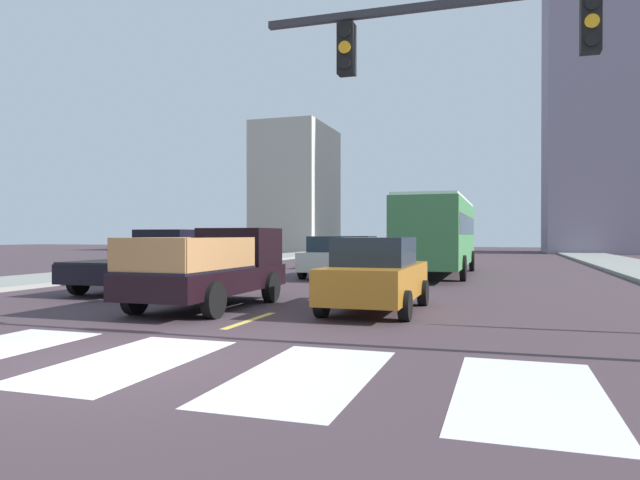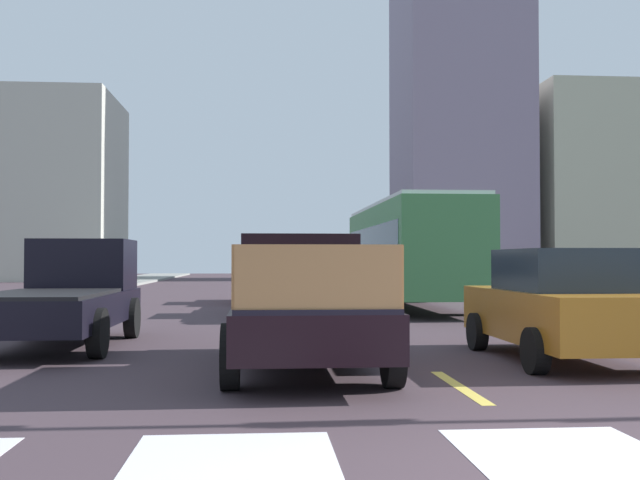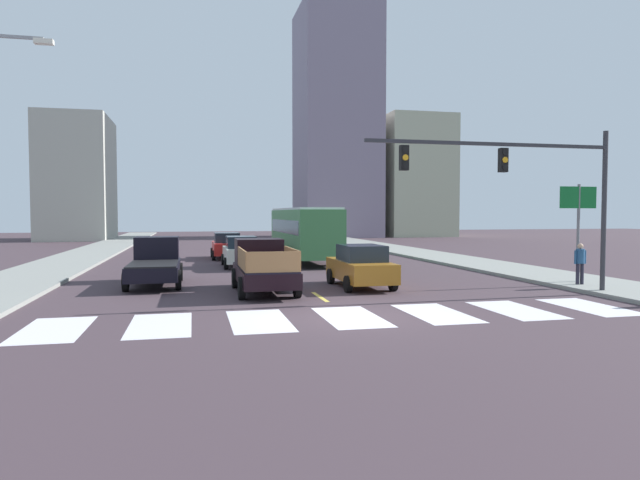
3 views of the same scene
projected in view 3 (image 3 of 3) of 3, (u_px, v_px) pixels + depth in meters
The scene contains 30 objects.
ground_plane at pixel (351, 317), 16.16m from camera, with size 160.00×160.00×0.00m, color #413239.
sidewalk_right at pixel (448, 258), 36.29m from camera, with size 3.96×110.00×0.15m, color gray.
sidewalk_left at pixel (58, 266), 31.08m from camera, with size 3.96×110.00×0.15m, color gray.
crosswalk_stripe_0 at pixel (53, 329), 14.40m from camera, with size 1.63×3.44×0.01m, color silver.
crosswalk_stripe_1 at pixel (160, 325), 14.98m from camera, with size 1.63×3.44×0.01m, color silver.
crosswalk_stripe_2 at pixel (259, 321), 15.57m from camera, with size 1.63×3.44×0.01m, color silver.
crosswalk_stripe_3 at pixel (351, 317), 16.16m from camera, with size 1.63×3.44×0.01m, color silver.
crosswalk_stripe_4 at pixel (436, 313), 16.75m from camera, with size 1.63×3.44×0.01m, color silver.
crosswalk_stripe_5 at pixel (515, 310), 17.33m from camera, with size 1.63×3.44×0.01m, color silver.
crosswalk_stripe_6 at pixel (589, 307), 17.92m from camera, with size 1.63×3.44×0.01m, color silver.
lane_dash_0 at pixel (320, 297), 20.05m from camera, with size 0.16×2.40×0.01m, color #DEC44F.
lane_dash_1 at pixel (295, 281), 24.92m from camera, with size 0.16×2.40×0.01m, color #DEC44F.
lane_dash_2 at pixel (278, 270), 29.79m from camera, with size 0.16×2.40×0.01m, color #DEC44F.
lane_dash_3 at pixel (266, 262), 34.66m from camera, with size 0.16×2.40×0.01m, color #DEC44F.
lane_dash_4 at pixel (257, 256), 39.53m from camera, with size 0.16×2.40×0.01m, color #DEC44F.
lane_dash_5 at pixel (250, 251), 44.40m from camera, with size 0.16×2.40×0.01m, color #DEC44F.
lane_dash_6 at pixel (244, 247), 49.27m from camera, with size 0.16×2.40×0.01m, color #DEC44F.
lane_dash_7 at pixel (240, 244), 54.14m from camera, with size 0.16×2.40×0.01m, color #DEC44F.
pickup_stakebed at pixel (263, 267), 21.53m from camera, with size 2.18×5.20×1.96m.
pickup_dark at pixel (155, 263), 23.60m from camera, with size 2.18×5.20×1.96m.
city_bus at pixel (304, 230), 34.69m from camera, with size 2.72×10.80×3.32m.
sedan_far at pixel (361, 266), 22.64m from camera, with size 2.02×4.40×1.72m.
sedan_near_right at pixel (241, 252), 31.36m from camera, with size 2.02×4.40×1.72m.
sedan_near_left at pixel (227, 246), 37.09m from camera, with size 2.02×4.40×1.72m.
traffic_signal_gantry at pixel (532, 179), 19.89m from camera, with size 9.31×0.27×6.00m.
direction_sign_green at pixel (578, 212), 23.25m from camera, with size 1.70×0.12×4.20m.
pedestrian_waiting at pixel (580, 260), 22.40m from camera, with size 0.53×0.34×1.64m.
tower_tall_centre at pixel (337, 124), 72.12m from camera, with size 9.75×10.30×29.09m, color gray.
block_mid_left at pixel (77, 179), 63.78m from camera, with size 7.25×10.76×13.91m, color #ADAD9E.
block_mid_right at pixel (413, 177), 74.89m from camera, with size 8.79×9.90×15.74m, color #ADB394.
Camera 3 is at (-4.42, -15.44, 2.98)m, focal length 31.49 mm.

